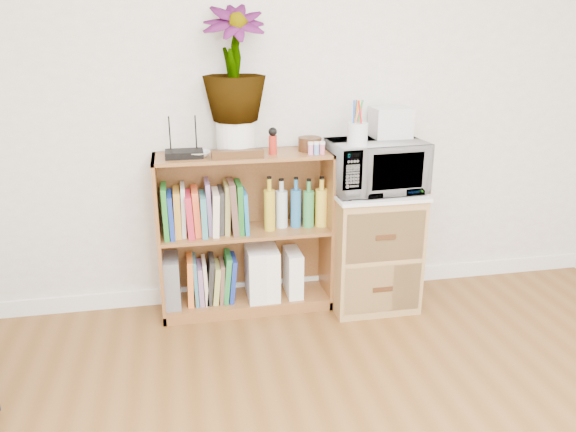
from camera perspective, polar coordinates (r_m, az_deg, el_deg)
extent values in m
cube|color=white|center=(3.63, 1.07, -6.94)|extent=(4.00, 0.02, 0.10)
cube|color=brown|center=(3.28, -4.35, -1.81)|extent=(1.00, 0.30, 0.95)
cube|color=#9E7542|center=(3.42, 8.44, -3.32)|extent=(0.50, 0.45, 0.70)
imported|color=silver|center=(3.26, 8.93, 5.04)|extent=(0.55, 0.39, 0.29)
cylinder|color=silver|center=(3.09, 7.07, 8.27)|extent=(0.11, 0.11, 0.12)
cube|color=silver|center=(3.34, 10.38, 9.35)|extent=(0.22, 0.18, 0.17)
cube|color=black|center=(3.10, -10.50, 6.23)|extent=(0.20, 0.14, 0.04)
imported|color=silver|center=(3.10, -9.09, 6.22)|extent=(0.13, 0.13, 0.03)
cylinder|color=silver|center=(3.14, -5.30, 7.97)|extent=(0.21, 0.21, 0.18)
imported|color=#306F2C|center=(3.09, -5.53, 15.12)|extent=(0.34, 0.34, 0.60)
cube|color=#351C0E|center=(3.04, -5.13, 6.28)|extent=(0.28, 0.07, 0.04)
cylinder|color=#AC2215|center=(3.12, -1.56, 7.22)|extent=(0.05, 0.05, 0.10)
cylinder|color=#34190E|center=(3.21, 2.22, 7.32)|extent=(0.13, 0.13, 0.08)
cube|color=#D17499|center=(3.12, 2.90, 6.76)|extent=(0.11, 0.04, 0.05)
cube|color=slate|center=(3.37, -11.69, -6.40)|extent=(0.09, 0.23, 0.29)
cube|color=white|center=(3.37, -3.35, -5.72)|extent=(0.10, 0.25, 0.32)
cube|color=white|center=(3.39, -1.95, -5.65)|extent=(0.10, 0.25, 0.31)
cube|color=white|center=(3.42, 0.51, -5.72)|extent=(0.09, 0.22, 0.28)
cube|color=#1F7624|center=(3.21, -12.36, 0.57)|extent=(0.03, 0.20, 0.30)
cube|color=navy|center=(3.22, -11.79, 0.21)|extent=(0.03, 0.20, 0.25)
cube|color=#BE872C|center=(3.21, -11.18, 0.37)|extent=(0.04, 0.20, 0.26)
cube|color=beige|center=(3.21, -10.60, 0.59)|extent=(0.03, 0.20, 0.29)
cube|color=#B91F37|center=(3.22, -10.00, 0.27)|extent=(0.04, 0.20, 0.24)
cube|color=#F0582A|center=(3.21, -9.30, 0.47)|extent=(0.05, 0.20, 0.26)
cube|color=teal|center=(3.22, -8.62, 0.30)|extent=(0.03, 0.20, 0.24)
cube|color=#866598|center=(3.21, -8.07, 0.89)|extent=(0.03, 0.20, 0.30)
cube|color=beige|center=(3.22, -7.44, 0.47)|extent=(0.05, 0.20, 0.25)
cube|color=#292929|center=(3.22, -6.82, 0.53)|extent=(0.04, 0.20, 0.25)
cube|color=olive|center=(3.22, -6.28, 0.87)|extent=(0.04, 0.20, 0.29)
cube|color=brown|center=(3.22, -5.65, 1.03)|extent=(0.05, 0.20, 0.30)
cube|color=#1B6821|center=(3.22, -5.01, 0.96)|extent=(0.03, 0.20, 0.29)
cube|color=#1C69AB|center=(3.23, -4.46, 0.61)|extent=(0.03, 0.20, 0.24)
cylinder|color=gold|center=(3.24, -1.97, 1.31)|extent=(0.06, 0.06, 0.31)
cylinder|color=silver|center=(3.26, -0.64, 1.18)|extent=(0.07, 0.07, 0.28)
cylinder|color=#256DAD|center=(3.27, 0.79, 1.33)|extent=(0.06, 0.06, 0.29)
cylinder|color=#338C46|center=(3.29, 2.04, 1.31)|extent=(0.07, 0.07, 0.28)
cylinder|color=yellow|center=(3.31, 3.34, 1.45)|extent=(0.07, 0.07, 0.29)
cube|color=orange|center=(3.37, -9.91, -6.39)|extent=(0.04, 0.19, 0.28)
cube|color=teal|center=(3.37, -9.38, -6.39)|extent=(0.03, 0.19, 0.28)
cube|color=#8C6395|center=(3.38, -8.88, -6.69)|extent=(0.03, 0.19, 0.23)
cube|color=beige|center=(3.37, -8.41, -6.45)|extent=(0.03, 0.19, 0.26)
cube|color=black|center=(3.37, -7.92, -6.34)|extent=(0.06, 0.19, 0.27)
cube|color=#A4A74D|center=(3.38, -7.32, -6.64)|extent=(0.05, 0.19, 0.23)
cube|color=brown|center=(3.38, -6.80, -6.50)|extent=(0.04, 0.19, 0.24)
cube|color=#1F7534|center=(3.37, -6.28, -6.13)|extent=(0.06, 0.19, 0.28)
cube|color=navy|center=(3.38, -5.71, -6.23)|extent=(0.05, 0.19, 0.27)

